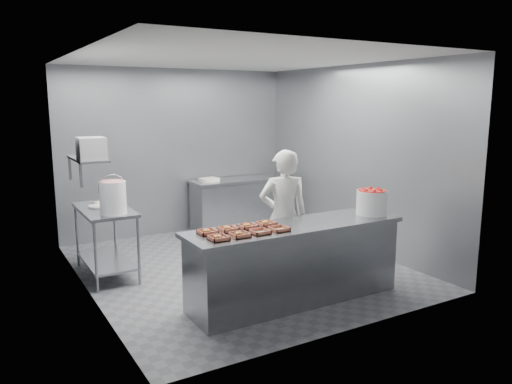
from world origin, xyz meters
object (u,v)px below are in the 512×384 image
appliance (91,149)px  tray_3 (279,229)px  glaze_bucket (113,197)px  back_counter (233,204)px  strawberry_tub (372,201)px  worker (283,217)px  tray_0 (218,238)px  service_counter (295,263)px  tray_2 (260,232)px  tray_5 (228,229)px  tray_1 (239,234)px  tray_4 (207,232)px  prep_table (106,231)px  tray_6 (247,226)px  tray_7 (266,223)px

appliance → tray_3: bearing=-48.3°
glaze_bucket → appliance: size_ratio=1.37×
back_counter → strawberry_tub: size_ratio=4.07×
back_counter → worker: worker is taller
tray_0 → strawberry_tub: size_ratio=0.51×
service_counter → tray_2: bearing=-166.5°
back_counter → tray_5: bearing=-118.5°
tray_1 → tray_4: 0.36m
tray_5 → strawberry_tub: (1.87, -0.18, 0.14)m
tray_0 → appliance: (-0.79, 1.84, 0.78)m
worker → glaze_bucket: (-1.86, 0.96, 0.27)m
worker → tray_0: bearing=49.8°
prep_table → tray_1: (0.86, -2.08, 0.33)m
tray_0 → tray_2: tray_0 is taller
tray_1 → strawberry_tub: bearing=2.5°
tray_4 → worker: 1.35m
tray_0 → glaze_bucket: (-0.60, 1.70, 0.19)m
tray_6 → worker: (0.78, 0.47, -0.08)m
tray_5 → tray_2: bearing=-47.4°
tray_6 → worker: 0.91m
worker → strawberry_tub: bearing=162.3°
back_counter → tray_5: 3.58m
tray_5 → strawberry_tub: 1.89m
tray_0 → glaze_bucket: bearing=109.4°
tray_5 → prep_table: bearing=115.3°
glaze_bucket → strawberry_tub: bearing=-30.8°
tray_1 → tray_4: same height
strawberry_tub → tray_5: bearing=174.5°
service_counter → prep_table: (-1.65, 1.95, 0.14)m
tray_0 → tray_1: same height
tray_3 → tray_5: tray_5 is taller
tray_4 → tray_3: bearing=-20.1°
tray_1 → worker: size_ratio=0.11×
back_counter → tray_7: tray_7 is taller
tray_1 → tray_2: (0.24, 0.00, -0.00)m
tray_2 → glaze_bucket: glaze_bucket is taller
prep_table → tray_7: tray_7 is taller
tray_1 → glaze_bucket: bearing=116.3°
tray_7 → tray_2: bearing=-131.9°
service_counter → appliance: bearing=136.8°
service_counter → tray_1: bearing=-170.5°
tray_4 → glaze_bucket: (-0.60, 1.43, 0.19)m
service_counter → glaze_bucket: glaze_bucket is taller
prep_table → tray_1: tray_1 is taller
tray_1 → tray_4: (-0.24, 0.26, 0.00)m
tray_5 → tray_7: (0.48, 0.00, 0.00)m
tray_6 → tray_7: size_ratio=1.00×
prep_table → tray_3: size_ratio=6.40×
service_counter → worker: size_ratio=1.55×
prep_table → tray_3: bearing=-57.2°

